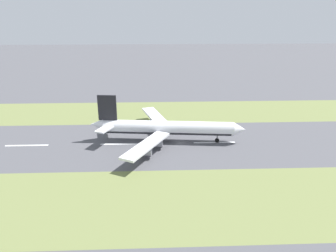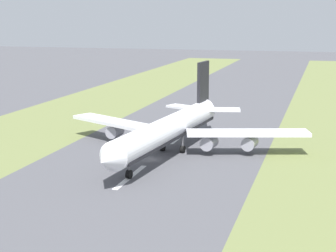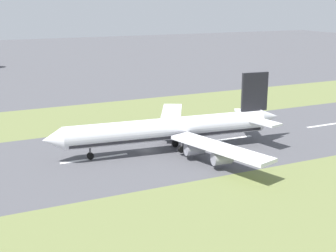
# 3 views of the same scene
# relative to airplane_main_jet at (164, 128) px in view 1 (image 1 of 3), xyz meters

# --- Properties ---
(ground_plane) EXTENTS (800.00, 800.00, 0.00)m
(ground_plane) POSITION_rel_airplane_main_jet_xyz_m (2.57, 7.19, -6.02)
(ground_plane) COLOR #4C4C51
(grass_median_west) EXTENTS (40.00, 600.00, 0.01)m
(grass_median_west) POSITION_rel_airplane_main_jet_xyz_m (-42.43, 7.19, -6.02)
(grass_median_west) COLOR olive
(grass_median_west) RESTS_ON ground
(grass_median_east) EXTENTS (40.00, 600.00, 0.01)m
(grass_median_east) POSITION_rel_airplane_main_jet_xyz_m (47.57, 7.19, -6.02)
(grass_median_east) COLOR olive
(grass_median_east) RESTS_ON ground
(centreline_dash_near) EXTENTS (1.20, 18.00, 0.01)m
(centreline_dash_near) POSITION_rel_airplane_main_jet_xyz_m (2.57, -58.11, -6.01)
(centreline_dash_near) COLOR silver
(centreline_dash_near) RESTS_ON ground
(centreline_dash_mid) EXTENTS (1.20, 18.00, 0.01)m
(centreline_dash_mid) POSITION_rel_airplane_main_jet_xyz_m (2.57, -18.11, -6.01)
(centreline_dash_mid) COLOR silver
(centreline_dash_mid) RESTS_ON ground
(centreline_dash_far) EXTENTS (1.20, 18.00, 0.01)m
(centreline_dash_far) POSITION_rel_airplane_main_jet_xyz_m (2.57, 21.89, -6.01)
(centreline_dash_far) COLOR silver
(centreline_dash_far) RESTS_ON ground
(airplane_main_jet) EXTENTS (63.79, 67.21, 20.20)m
(airplane_main_jet) POSITION_rel_airplane_main_jet_xyz_m (0.00, 0.00, 0.00)
(airplane_main_jet) COLOR white
(airplane_main_jet) RESTS_ON ground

